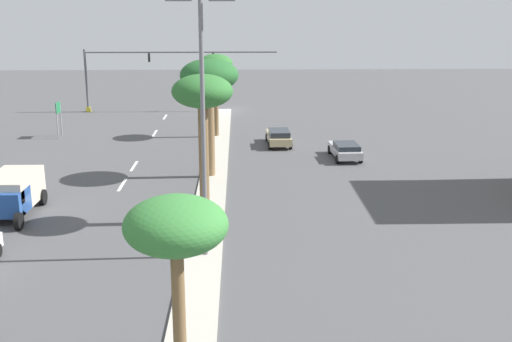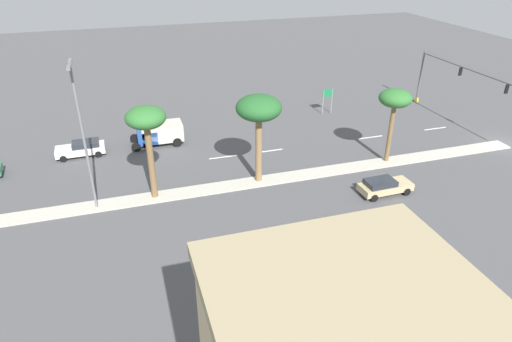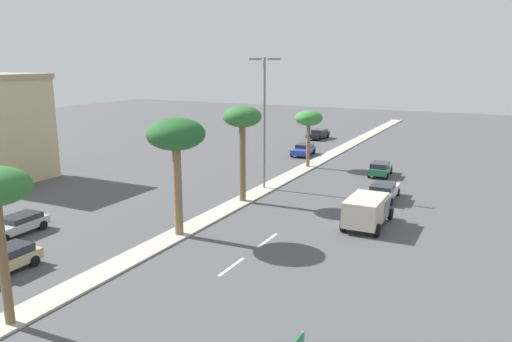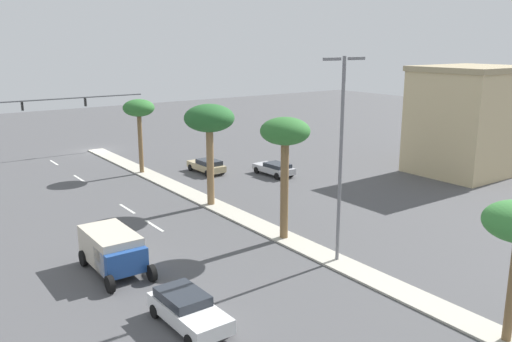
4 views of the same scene
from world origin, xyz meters
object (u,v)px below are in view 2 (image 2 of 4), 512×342
Objects in this scene: traffic_signal_gantry at (452,79)px; palm_tree_inboard at (146,122)px; palm_tree_right at (259,110)px; sedan_tan_center at (384,186)px; sedan_white_front at (82,148)px; directional_road_sign at (328,96)px; sedan_silver_far at (363,227)px; street_lamp_inboard at (82,129)px; palm_tree_leading at (395,100)px; box_truck at (158,133)px.

traffic_signal_gantry is 2.63× the size of palm_tree_inboard.
palm_tree_right is 12.16m from sedan_tan_center.
traffic_signal_gantry is 4.42× the size of sedan_white_front.
sedan_white_front is 28.64m from sedan_tan_center.
traffic_signal_gantry is at bearing -50.42° from sedan_tan_center.
palm_tree_right is 8.99m from palm_tree_inboard.
sedan_silver_far is at bearing 160.67° from directional_road_sign.
sedan_silver_far is (-9.79, -13.72, -6.00)m from palm_tree_inboard.
street_lamp_inboard is at bearing 117.73° from directional_road_sign.
palm_tree_leading is (-8.56, 13.17, 1.60)m from traffic_signal_gantry.
palm_tree_inboard is (-0.05, 8.99, 0.08)m from palm_tree_right.
sedan_silver_far is (-9.84, -4.72, -5.92)m from palm_tree_right.
palm_tree_inboard is 1.73× the size of sedan_tan_center.
sedan_white_front is 0.87× the size of box_truck.
traffic_signal_gantry is at bearing -111.01° from directional_road_sign.
sedan_tan_center is at bearing -118.85° from palm_tree_right.
palm_tree_right is 1.00× the size of palm_tree_inboard.
sedan_white_front is (-3.50, 27.86, -1.41)m from directional_road_sign.
palm_tree_right is at bearing 25.64° from sedan_silver_far.
palm_tree_right is 18.94m from sedan_white_front.
street_lamp_inboard reaches higher than palm_tree_leading.
palm_tree_inboard is 1.68× the size of sedan_white_front.
sedan_tan_center is (-15.27, -24.23, -0.04)m from sedan_white_front.
palm_tree_inboard is at bearing 74.49° from sedan_tan_center.
palm_tree_inboard is at bearing 54.49° from sedan_silver_far.
directional_road_sign is 0.44× the size of palm_tree_leading.
directional_road_sign reaches higher than box_truck.
street_lamp_inboard reaches higher than traffic_signal_gantry.
palm_tree_inboard reaches higher than palm_tree_right.
palm_tree_leading is at bearing 123.04° from traffic_signal_gantry.
directional_road_sign is 14.12m from palm_tree_leading.
sedan_silver_far is at bearing -149.32° from box_truck.
palm_tree_inboard reaches higher than sedan_silver_far.
palm_tree_inboard reaches higher than palm_tree_leading.
palm_tree_right is 1.46× the size of box_truck.
sedan_silver_far is at bearing 130.99° from traffic_signal_gantry.
palm_tree_inboard is 1.75× the size of sedan_silver_far.
directional_road_sign is 0.69× the size of sedan_silver_far.
palm_tree_inboard is at bearing 171.73° from box_truck.
sedan_silver_far is (-19.98, -19.63, -0.08)m from sedan_white_front.
traffic_signal_gantry is 4.61× the size of sedan_silver_far.
palm_tree_right reaches higher than sedan_tan_center.
palm_tree_inboard is at bearing 121.94° from directional_road_sign.
palm_tree_right is 12.42m from sedan_silver_far.
sedan_tan_center is 23.04m from box_truck.
sedan_silver_far is at bearing 135.63° from sedan_tan_center.
directional_road_sign is at bearing -82.85° from sedan_white_front.
sedan_tan_center is at bearing 146.18° from palm_tree_leading.
box_truck is at bearing 62.39° from palm_tree_leading.
palm_tree_inboard reaches higher than sedan_tan_center.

